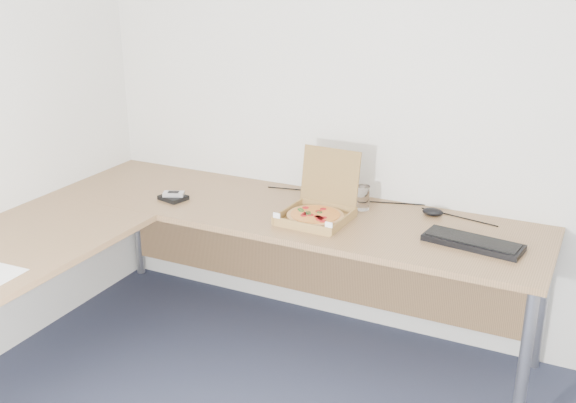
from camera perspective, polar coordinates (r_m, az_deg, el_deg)
The scene contains 9 objects.
room_shell at distance 1.83m, azimuth -4.95°, elevation -1.84°, with size 3.50×3.50×2.50m, color silver, non-canonical shape.
desk at distance 3.21m, azimuth -8.44°, elevation -2.68°, with size 2.50×2.20×0.73m.
pizza_box at distance 3.25m, azimuth 2.42°, elevation -0.89°, with size 0.30×0.35×0.31m.
drinking_glass at distance 3.39m, azimuth 6.24°, elevation 0.32°, with size 0.07×0.07×0.12m, color white.
keyboard at distance 3.08m, azimuth 15.11°, elevation -3.32°, with size 0.42×0.15×0.03m, color black.
mouse at distance 3.38m, azimuth 11.94°, elevation -0.85°, with size 0.10×0.07×0.04m, color black.
wallet at distance 3.57m, azimuth -9.51°, elevation 0.32°, with size 0.13×0.11×0.02m, color black.
phone at distance 3.56m, azimuth -9.49°, elevation 0.62°, with size 0.10×0.05×0.02m, color #B2B5BA.
cable_bundle at distance 3.51m, azimuth 7.05°, elevation -0.02°, with size 0.59×0.04×0.01m, color black, non-canonical shape.
Camera 1 is at (0.88, -1.45, 1.93)m, focal length 42.78 mm.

